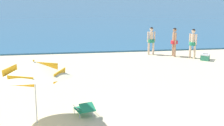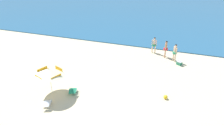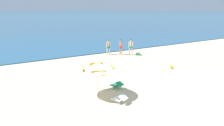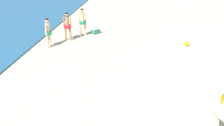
{
  "view_description": "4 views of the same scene",
  "coord_description": "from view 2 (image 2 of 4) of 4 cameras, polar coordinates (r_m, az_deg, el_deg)",
  "views": [
    {
      "loc": [
        -4.03,
        -8.93,
        4.66
      ],
      "look_at": [
        -1.94,
        6.26,
        0.87
      ],
      "focal_mm": 54.03,
      "sensor_mm": 36.0,
      "label": 1
    },
    {
      "loc": [
        3.4,
        -9.09,
        9.45
      ],
      "look_at": [
        -1.57,
        5.95,
        1.08
      ],
      "focal_mm": 32.8,
      "sensor_mm": 36.0,
      "label": 2
    },
    {
      "loc": [
        -10.45,
        -8.87,
        5.23
      ],
      "look_at": [
        -1.78,
        5.62,
        0.77
      ],
      "focal_mm": 33.04,
      "sensor_mm": 36.0,
      "label": 3
    },
    {
      "loc": [
        -13.78,
        4.29,
        7.07
      ],
      "look_at": [
        -1.79,
        7.11,
        0.96
      ],
      "focal_mm": 48.28,
      "sensor_mm": 36.0,
      "label": 4
    }
  ],
  "objects": [
    {
      "name": "ground_plane",
      "position": [
        13.55,
        -1.66,
        -16.4
      ],
      "size": [
        800.0,
        800.0,
        0.0
      ],
      "primitive_type": "plane",
      "color": "beige"
    },
    {
      "name": "beach_ball",
      "position": [
        15.85,
        14.7,
        -9.15
      ],
      "size": [
        0.3,
        0.3,
        0.3
      ],
      "primitive_type": "sphere",
      "color": "yellow",
      "rests_on": "ground"
    },
    {
      "name": "cooler_box",
      "position": [
        20.86,
        18.23,
        0.03
      ],
      "size": [
        0.61,
        0.58,
        0.43
      ],
      "color": "#2D7F5B",
      "rests_on": "ground"
    },
    {
      "name": "lounge_chair_beside_umbrella",
      "position": [
        16.06,
        -10.85,
        -7.58
      ],
      "size": [
        0.78,
        1.01,
        0.52
      ],
      "color": "#1E7F56",
      "rests_on": "ground"
    },
    {
      "name": "person_standing_beside",
      "position": [
        21.74,
        14.77,
        4.12
      ],
      "size": [
        0.44,
        0.53,
        1.79
      ],
      "color": "tan",
      "rests_on": "ground"
    },
    {
      "name": "person_standing_near_shore",
      "position": [
        21.12,
        17.17,
        3.09
      ],
      "size": [
        0.44,
        0.45,
        1.8
      ],
      "color": "beige",
      "rests_on": "ground"
    },
    {
      "name": "person_wading_in",
      "position": [
        22.49,
        11.67,
        5.24
      ],
      "size": [
        0.53,
        0.43,
        1.77
      ],
      "color": "beige",
      "rests_on": "ground"
    },
    {
      "name": "lounge_chair_under_umbrella",
      "position": [
        15.28,
        -17.78,
        -10.66
      ],
      "size": [
        0.82,
        1.02,
        0.52
      ],
      "color": "white",
      "rests_on": "ground"
    },
    {
      "name": "beach_umbrella_striped_main",
      "position": [
        15.75,
        -17.2,
        -2.4
      ],
      "size": [
        2.9,
        2.94,
        2.29
      ],
      "color": "silver",
      "rests_on": "ground"
    }
  ]
}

